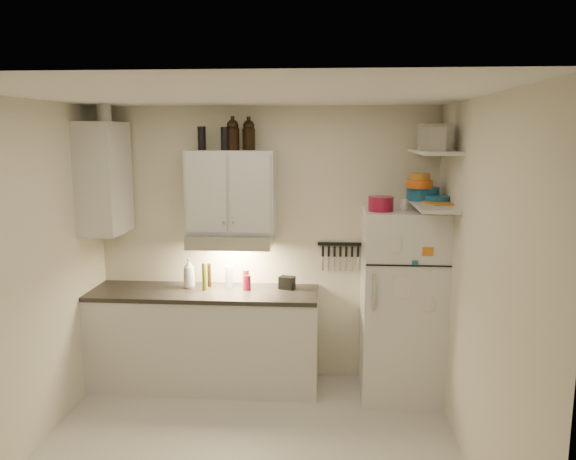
{
  "coord_description": "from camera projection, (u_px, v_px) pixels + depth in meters",
  "views": [
    {
      "loc": [
        0.59,
        -3.73,
        2.36
      ],
      "look_at": [
        0.25,
        0.9,
        1.55
      ],
      "focal_mm": 35.0,
      "sensor_mm": 36.0,
      "label": 1
    }
  ],
  "objects": [
    {
      "name": "shelf_hi",
      "position": [
        434.0,
        152.0,
        4.63
      ],
      "size": [
        0.3,
        0.95,
        0.03
      ],
      "primitive_type": "cube",
      "color": "silver",
      "rests_on": "right_wall"
    },
    {
      "name": "right_wall",
      "position": [
        480.0,
        292.0,
        3.77
      ],
      "size": [
        0.02,
        3.0,
        2.6
      ],
      "primitive_type": "cube",
      "color": "beige",
      "rests_on": "ground"
    },
    {
      "name": "range_hood",
      "position": [
        231.0,
        240.0,
        5.14
      ],
      "size": [
        0.76,
        0.46,
        0.12
      ],
      "primitive_type": "cube",
      "color": "silver",
      "rests_on": "back_wall"
    },
    {
      "name": "growler_a",
      "position": [
        233.0,
        135.0,
        5.0
      ],
      "size": [
        0.16,
        0.16,
        0.28
      ],
      "primitive_type": null,
      "rotation": [
        0.0,
        0.0,
        0.43
      ],
      "color": "black",
      "rests_on": "upper_cabinet"
    },
    {
      "name": "bowl_teal",
      "position": [
        423.0,
        194.0,
        4.9
      ],
      "size": [
        0.28,
        0.28,
        0.11
      ],
      "primitive_type": "cylinder",
      "color": "#175983",
      "rests_on": "shelf_lo"
    },
    {
      "name": "growler_b",
      "position": [
        249.0,
        135.0,
        5.04
      ],
      "size": [
        0.15,
        0.15,
        0.28
      ],
      "primitive_type": null,
      "rotation": [
        0.0,
        0.0,
        -0.33
      ],
      "color": "black",
      "rests_on": "upper_cabinet"
    },
    {
      "name": "countertop",
      "position": [
        204.0,
        293.0,
        5.17
      ],
      "size": [
        2.1,
        0.62,
        0.04
      ],
      "primitive_type": "cube",
      "color": "#282522",
      "rests_on": "base_cabinet"
    },
    {
      "name": "pepper_mill",
      "position": [
        246.0,
        280.0,
        5.19
      ],
      "size": [
        0.06,
        0.06,
        0.18
      ],
      "primitive_type": "cylinder",
      "rotation": [
        0.0,
        0.0,
        -0.11
      ],
      "color": "brown",
      "rests_on": "countertop"
    },
    {
      "name": "bowl_orange",
      "position": [
        419.0,
        184.0,
        4.81
      ],
      "size": [
        0.23,
        0.23,
        0.07
      ],
      "primitive_type": "cylinder",
      "color": "#DF5E15",
      "rests_on": "bowl_teal"
    },
    {
      "name": "base_cabinet",
      "position": [
        205.0,
        340.0,
        5.25
      ],
      "size": [
        2.1,
        0.6,
        0.88
      ],
      "primitive_type": "cube",
      "color": "silver",
      "rests_on": "floor"
    },
    {
      "name": "bowl_yellow",
      "position": [
        419.0,
        177.0,
        4.8
      ],
      "size": [
        0.18,
        0.18,
        0.06
      ],
      "primitive_type": "cylinder",
      "color": "#BC7621",
      "rests_on": "bowl_orange"
    },
    {
      "name": "book_stack",
      "position": [
        439.0,
        208.0,
        4.65
      ],
      "size": [
        0.27,
        0.31,
        0.09
      ],
      "primitive_type": "cube",
      "rotation": [
        0.0,
        0.0,
        0.26
      ],
      "color": "orange",
      "rests_on": "fridge"
    },
    {
      "name": "side_jar",
      "position": [
        104.0,
        112.0,
        4.93
      ],
      "size": [
        0.14,
        0.14,
        0.17
      ],
      "primitive_type": "cylinder",
      "rotation": [
        0.0,
        0.0,
        0.13
      ],
      "color": "silver",
      "rests_on": "side_cabinet"
    },
    {
      "name": "tin_b",
      "position": [
        432.0,
        139.0,
        4.35
      ],
      "size": [
        0.19,
        0.19,
        0.18
      ],
      "primitive_type": "cube",
      "rotation": [
        0.0,
        0.0,
        -0.02
      ],
      "color": "#AAAAAD",
      "rests_on": "shelf_hi"
    },
    {
      "name": "shelf_lo",
      "position": [
        431.0,
        205.0,
        4.71
      ],
      "size": [
        0.3,
        0.95,
        0.03
      ],
      "primitive_type": "cube",
      "color": "silver",
      "rests_on": "right_wall"
    },
    {
      "name": "spice_jar",
      "position": [
        404.0,
        205.0,
        4.79
      ],
      "size": [
        0.07,
        0.07,
        0.09
      ],
      "primitive_type": "cylinder",
      "rotation": [
        0.0,
        0.0,
        -0.3
      ],
      "color": "silver",
      "rests_on": "fridge"
    },
    {
      "name": "red_jar",
      "position": [
        247.0,
        283.0,
        5.18
      ],
      "size": [
        0.09,
        0.09,
        0.14
      ],
      "primitive_type": "cylinder",
      "rotation": [
        0.0,
        0.0,
        0.31
      ],
      "color": "maroon",
      "rests_on": "countertop"
    },
    {
      "name": "caddy",
      "position": [
        287.0,
        283.0,
        5.22
      ],
      "size": [
        0.16,
        0.14,
        0.12
      ],
      "primitive_type": "cube",
      "rotation": [
        0.0,
        0.0,
        -0.32
      ],
      "color": "black",
      "rests_on": "countertop"
    },
    {
      "name": "ceiling",
      "position": [
        240.0,
        93.0,
        3.66
      ],
      "size": [
        3.2,
        3.0,
        0.02
      ],
      "primitive_type": "cube",
      "color": "white",
      "rests_on": "ground"
    },
    {
      "name": "vinegar_bottle",
      "position": [
        209.0,
        275.0,
        5.29
      ],
      "size": [
        0.06,
        0.06,
        0.22
      ],
      "primitive_type": "cylinder",
      "rotation": [
        0.0,
        0.0,
        0.25
      ],
      "color": "black",
      "rests_on": "countertop"
    },
    {
      "name": "dutch_oven",
      "position": [
        381.0,
        204.0,
        4.75
      ],
      "size": [
        0.24,
        0.24,
        0.12
      ],
      "primitive_type": "cylinder",
      "rotation": [
        0.0,
        0.0,
        0.16
      ],
      "color": "maroon",
      "rests_on": "fridge"
    },
    {
      "name": "thermos_b",
      "position": [
        202.0,
        138.0,
        5.06
      ],
      "size": [
        0.09,
        0.09,
        0.21
      ],
      "primitive_type": "cylinder",
      "rotation": [
        0.0,
        0.0,
        -0.24
      ],
      "color": "black",
      "rests_on": "upper_cabinet"
    },
    {
      "name": "side_cabinet",
      "position": [
        104.0,
        178.0,
        5.05
      ],
      "size": [
        0.33,
        0.55,
        1.0
      ],
      "primitive_type": "cube",
      "color": "silver",
      "rests_on": "left_wall"
    },
    {
      "name": "clear_bottle",
      "position": [
        229.0,
        277.0,
        5.26
      ],
      "size": [
        0.09,
        0.09,
        0.21
      ],
      "primitive_type": "cylinder",
      "rotation": [
        0.0,
        0.0,
        0.34
      ],
      "color": "silver",
      "rests_on": "countertop"
    },
    {
      "name": "stock_pot",
      "position": [
        435.0,
        137.0,
        4.95
      ],
      "size": [
        0.38,
        0.38,
        0.21
      ],
      "primitive_type": "cylinder",
      "rotation": [
        0.0,
        0.0,
        -0.43
      ],
      "color": "silver",
      "rests_on": "shelf_hi"
    },
    {
      "name": "tin_a",
      "position": [
        434.0,
        137.0,
        4.46
      ],
      "size": [
        0.24,
        0.22,
        0.21
      ],
      "primitive_type": "cube",
      "rotation": [
        0.0,
        0.0,
        0.15
      ],
      "color": "#AAAAAD",
      "rests_on": "shelf_hi"
    },
    {
      "name": "left_wall",
      "position": [
        19.0,
        283.0,
        4.0
      ],
      "size": [
        0.02,
        3.0,
        2.6
      ],
      "primitive_type": "cube",
      "color": "beige",
      "rests_on": "ground"
    },
    {
      "name": "fridge",
      "position": [
        402.0,
        303.0,
        5.01
      ],
      "size": [
        0.7,
        0.68,
        1.7
      ],
      "primitive_type": "cube",
      "color": "silver",
      "rests_on": "floor"
    },
    {
      "name": "thermos_a",
      "position": [
        225.0,
        139.0,
        4.97
      ],
      "size": [
        0.07,
        0.07,
        0.21
      ],
      "primitive_type": "cylinder",
      "rotation": [
        0.0,
        0.0,
        -0.04
      ],
      "color": "black",
      "rests_on": "upper_cabinet"
    },
    {
      "name": "plates",
      "position": [
        438.0,
        199.0,
        4.76
      ],
      "size": [
        0.24,
        0.24,
        0.06
      ],
      "primitive_type": "cylinder",
      "rotation": [
        0.0,
        0.0,
        0.08
      ],
      "color": "#175983",
      "rests_on": "shelf_lo"
    },
    {
      "name": "knife_strip",
      "position": [
        340.0,
        244.0,
        5.29
      ],
      "size": [
        0.42,
        0.02,
        0.03
      ],
      "primitive_type": "cube",
      "color": "black",
      "rests_on": "back_wall"
    },
    {
      "name": "oil_bottle",
      "position": [
        205.0,
        277.0,
        5.16
      ],
      "size": [
        0.07,
        0.07,
        0.26
      ],
      "primitive_type": "cylinder",
      "rotation": [
        0.0,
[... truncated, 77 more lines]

